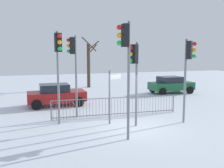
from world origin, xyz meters
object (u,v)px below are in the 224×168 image
object	(u,v)px
traffic_light_rear_left	(126,54)
car_green_trailing	(171,84)
bare_tree_left	(89,63)
direction_sign_post	(111,94)
car_red_near	(56,94)
traffic_light_foreground_left	(189,62)
traffic_light_mid_right	(73,58)
traffic_light_mid_left	(134,65)
traffic_light_foreground_right	(58,57)

from	to	relation	value
traffic_light_rear_left	car_green_trailing	bearing A→B (deg)	-41.46
traffic_light_rear_left	bare_tree_left	bearing A→B (deg)	-9.43
direction_sign_post	car_red_near	bearing A→B (deg)	90.85
traffic_light_rear_left	car_red_near	xyz separation A→B (m)	(-2.13, 7.59, -2.74)
traffic_light_foreground_left	bare_tree_left	bearing A→B (deg)	-121.11
traffic_light_mid_right	direction_sign_post	world-z (taller)	traffic_light_mid_right
car_green_trailing	traffic_light_foreground_left	bearing A→B (deg)	-117.62
traffic_light_mid_left	direction_sign_post	xyz separation A→B (m)	(-0.94, 0.79, -1.45)
traffic_light_mid_right	traffic_light_foreground_left	size ratio (longest dim) A/B	1.06
traffic_light_foreground_right	car_red_near	xyz separation A→B (m)	(0.21, 4.58, -2.61)
traffic_light_foreground_right	traffic_light_rear_left	size ratio (longest dim) A/B	0.96
traffic_light_foreground_right	traffic_light_rear_left	distance (m)	3.82
car_green_trailing	car_red_near	bearing A→B (deg)	-169.20
traffic_light_mid_left	traffic_light_mid_right	bearing A→B (deg)	19.92
traffic_light_mid_right	traffic_light_rear_left	size ratio (longest dim) A/B	0.94
traffic_light_mid_left	traffic_light_foreground_right	world-z (taller)	traffic_light_foreground_right
traffic_light_mid_left	traffic_light_foreground_left	world-z (taller)	traffic_light_foreground_left
traffic_light_foreground_left	direction_sign_post	xyz separation A→B (m)	(-3.76, 1.00, -1.59)
traffic_light_foreground_right	car_red_near	distance (m)	5.27
traffic_light_foreground_right	traffic_light_foreground_left	bearing A→B (deg)	155.66
traffic_light_foreground_left	bare_tree_left	size ratio (longest dim) A/B	0.83
traffic_light_rear_left	bare_tree_left	size ratio (longest dim) A/B	0.94
traffic_light_rear_left	traffic_light_foreground_left	size ratio (longest dim) A/B	1.13
traffic_light_foreground_right	direction_sign_post	size ratio (longest dim) A/B	1.70
traffic_light_mid_left	traffic_light_foreground_left	xyz separation A→B (m)	(2.82, -0.21, 0.14)
traffic_light_foreground_left	car_green_trailing	distance (m)	9.67
traffic_light_mid_left	traffic_light_rear_left	size ratio (longest dim) A/B	0.85
traffic_light_mid_left	traffic_light_mid_right	xyz separation A→B (m)	(-2.48, 2.65, 0.31)
traffic_light_rear_left	car_red_near	distance (m)	8.34
traffic_light_mid_left	bare_tree_left	xyz separation A→B (m)	(0.81, 13.98, -0.51)
direction_sign_post	car_red_near	xyz separation A→B (m)	(-2.25, 5.17, -0.76)
traffic_light_mid_right	car_green_trailing	xyz separation A→B (m)	(9.37, 5.59, -2.52)
traffic_light_mid_right	direction_sign_post	distance (m)	2.99
traffic_light_foreground_right	direction_sign_post	xyz separation A→B (m)	(2.46, -0.60, -1.84)
direction_sign_post	traffic_light_foreground_left	bearing A→B (deg)	-37.60
car_red_near	bare_tree_left	xyz separation A→B (m)	(4.00, 8.02, 1.70)
traffic_light_mid_left	car_red_near	size ratio (longest dim) A/B	1.05
traffic_light_foreground_left	direction_sign_post	world-z (taller)	traffic_light_foreground_left
traffic_light_mid_left	car_red_near	xyz separation A→B (m)	(-3.19, 5.96, -2.21)
traffic_light_mid_left	traffic_light_mid_right	distance (m)	3.65
car_green_trailing	bare_tree_left	xyz separation A→B (m)	(-6.07, 5.74, 1.70)
direction_sign_post	car_green_trailing	bearing A→B (deg)	20.91
traffic_light_foreground_left	car_red_near	size ratio (longest dim) A/B	1.10
traffic_light_mid_right	traffic_light_foreground_left	distance (m)	6.03
traffic_light_mid_right	traffic_light_rear_left	xyz separation A→B (m)	(1.42, -4.27, 0.22)
traffic_light_foreground_left	traffic_light_foreground_right	bearing A→B (deg)	-53.58
traffic_light_foreground_right	bare_tree_left	size ratio (longest dim) A/B	0.90
traffic_light_mid_right	bare_tree_left	size ratio (longest dim) A/B	0.88
direction_sign_post	bare_tree_left	distance (m)	13.34
traffic_light_mid_right	bare_tree_left	bearing A→B (deg)	15.13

